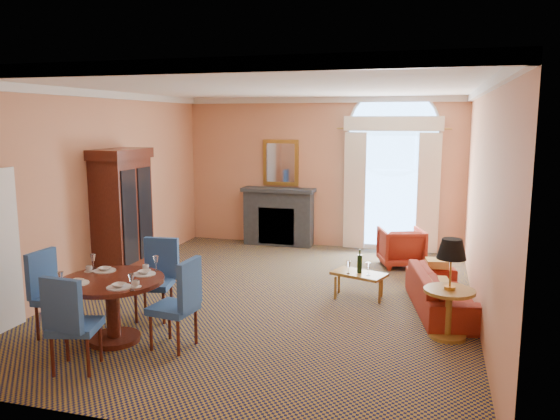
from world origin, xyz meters
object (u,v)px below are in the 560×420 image
(armoire, at_px, (122,218))
(coffee_table, at_px, (359,273))
(dining_table, at_px, (112,295))
(sofa, at_px, (443,292))
(armchair, at_px, (401,247))
(side_table, at_px, (450,277))

(armoire, relative_size, coffee_table, 2.50)
(armoire, distance_m, coffee_table, 4.08)
(dining_table, relative_size, coffee_table, 1.41)
(armoire, distance_m, dining_table, 2.79)
(armoire, xyz_separation_m, sofa, (5.27, -0.16, -0.79))
(sofa, height_order, armchair, armchair)
(armoire, bearing_deg, side_table, -12.13)
(armoire, distance_m, armchair, 5.09)
(sofa, bearing_deg, armchair, 5.86)
(sofa, relative_size, coffee_table, 2.20)
(armoire, height_order, dining_table, armoire)
(armchair, distance_m, side_table, 3.47)
(dining_table, bearing_deg, sofa, 29.57)
(coffee_table, bearing_deg, armoire, -159.23)
(dining_table, height_order, side_table, side_table)
(coffee_table, bearing_deg, armchair, 96.00)
(armoire, height_order, side_table, armoire)
(armchair, distance_m, coffee_table, 2.17)
(side_table, bearing_deg, armoire, 167.87)
(sofa, height_order, side_table, side_table)
(armchair, bearing_deg, coffee_table, 58.27)
(sofa, xyz_separation_m, armchair, (-0.74, 2.37, 0.07))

